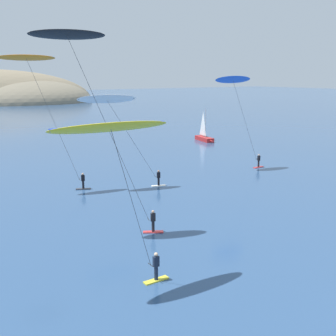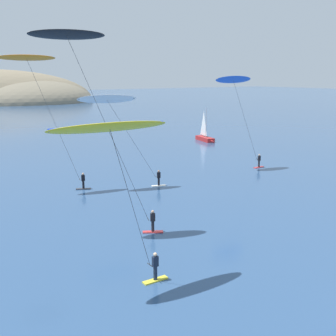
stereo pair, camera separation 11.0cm
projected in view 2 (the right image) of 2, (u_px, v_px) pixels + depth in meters
name	position (u px, v px, depth m)	size (l,w,h in m)	color
sailboat_near	(206.00, 137.00, 73.57)	(2.40, 5.96, 5.70)	#B22323
kitesurfer_white	(111.00, 106.00, 40.53)	(8.67, 3.16, 9.61)	silver
kitesurfer_blue	(236.00, 87.00, 49.03)	(7.25, 2.27, 11.32)	red
kitesurfer_orange	(33.00, 72.00, 38.47)	(7.99, 2.32, 13.20)	#2D2D33
kitesurfer_black	(75.00, 54.00, 26.96)	(8.44, 3.79, 14.19)	red
kitesurfer_yellow	(114.00, 140.00, 20.69)	(6.49, 1.33, 9.23)	yellow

